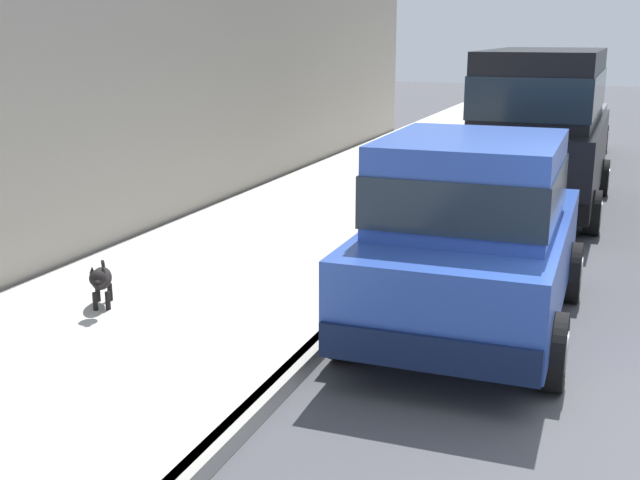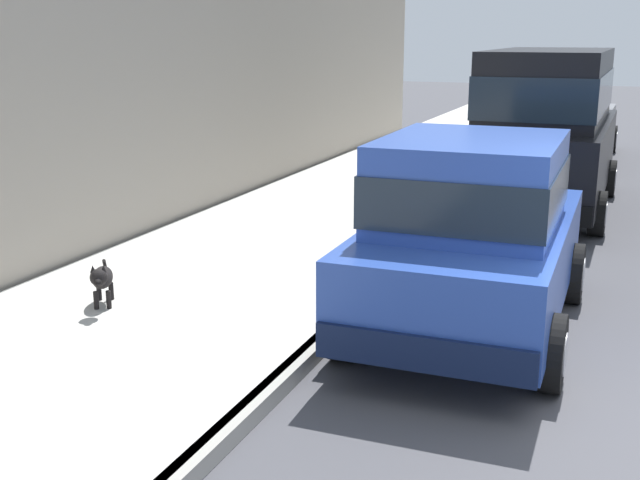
{
  "view_description": "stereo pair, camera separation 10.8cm",
  "coord_description": "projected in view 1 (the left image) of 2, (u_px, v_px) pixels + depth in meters",
  "views": [
    {
      "loc": [
        -0.84,
        -5.61,
        2.78
      ],
      "look_at": [
        -3.47,
        1.24,
        0.85
      ],
      "focal_mm": 44.49,
      "sensor_mm": 36.0,
      "label": 1
    },
    {
      "loc": [
        -0.74,
        -5.57,
        2.78
      ],
      "look_at": [
        -3.47,
        1.24,
        0.85
      ],
      "focal_mm": 44.49,
      "sensor_mm": 36.0,
      "label": 2
    }
  ],
  "objects": [
    {
      "name": "car_grey_sedan",
      "position": [
        560.0,
        115.0,
        17.81
      ],
      "size": [
        2.09,
        4.63,
        1.92
      ],
      "color": "slate",
      "rests_on": "ground"
    },
    {
      "name": "car_blue_hatchback",
      "position": [
        471.0,
        232.0,
        7.38
      ],
      "size": [
        1.98,
        3.82,
        1.88
      ],
      "color": "#28479E",
      "rests_on": "ground"
    },
    {
      "name": "building_facade",
      "position": [
        211.0,
        80.0,
        12.68
      ],
      "size": [
        0.5,
        20.0,
        4.08
      ],
      "primitive_type": "cube",
      "color": "#9E9384",
      "rests_on": "ground"
    },
    {
      "name": "dog_black",
      "position": [
        101.0,
        280.0,
        7.77
      ],
      "size": [
        0.45,
        0.67,
        0.49
      ],
      "color": "black",
      "rests_on": "sidewalk"
    },
    {
      "name": "curb",
      "position": [
        297.0,
        369.0,
        6.58
      ],
      "size": [
        0.16,
        64.0,
        0.14
      ],
      "primitive_type": "cube",
      "color": "gray",
      "rests_on": "ground"
    },
    {
      "name": "sidewalk",
      "position": [
        114.0,
        340.0,
        7.2
      ],
      "size": [
        3.6,
        64.0,
        0.14
      ],
      "primitive_type": "cube",
      "color": "#B7B5AD",
      "rests_on": "ground"
    },
    {
      "name": "car_black_van",
      "position": [
        541.0,
        122.0,
        12.55
      ],
      "size": [
        2.17,
        4.91,
        2.52
      ],
      "color": "black",
      "rests_on": "ground"
    }
  ]
}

